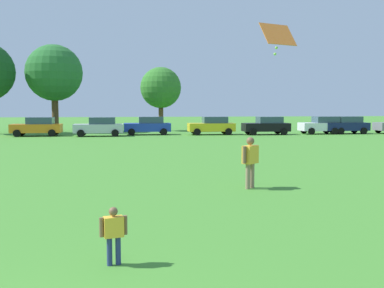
% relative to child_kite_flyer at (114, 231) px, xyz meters
% --- Properties ---
extents(ground_plane, '(160.00, 160.00, 0.00)m').
position_rel_child_kite_flyer_xyz_m(ground_plane, '(-1.32, 26.23, -0.58)').
color(ground_plane, '#42842D').
extents(child_kite_flyer, '(0.45, 0.25, 0.98)m').
position_rel_child_kite_flyer_xyz_m(child_kite_flyer, '(0.00, 0.00, 0.00)').
color(child_kite_flyer, navy).
rests_on(child_kite_flyer, ground).
extents(adult_bystander, '(0.62, 0.59, 1.66)m').
position_rel_child_kite_flyer_xyz_m(adult_bystander, '(4.10, 6.36, 0.40)').
color(adult_bystander, '#8C7259').
rests_on(adult_bystander, ground).
extents(kite, '(1.40, 0.98, 1.14)m').
position_rel_child_kite_flyer_xyz_m(kite, '(5.53, 8.03, 4.54)').
color(kite, orange).
extents(parked_car_orange_0, '(4.30, 2.02, 1.68)m').
position_rel_child_kite_flyer_xyz_m(parked_car_orange_0, '(-7.79, 33.45, 0.28)').
color(parked_car_orange_0, orange).
rests_on(parked_car_orange_0, ground).
extents(parked_car_silver_1, '(4.30, 2.02, 1.68)m').
position_rel_child_kite_flyer_xyz_m(parked_car_silver_1, '(-2.31, 32.58, 0.28)').
color(parked_car_silver_1, silver).
rests_on(parked_car_silver_1, ground).
extents(parked_car_blue_2, '(4.30, 2.02, 1.68)m').
position_rel_child_kite_flyer_xyz_m(parked_car_blue_2, '(2.04, 34.02, 0.28)').
color(parked_car_blue_2, '#1E38AD').
rests_on(parked_car_blue_2, ground).
extents(parked_car_yellow_3, '(4.30, 2.02, 1.68)m').
position_rel_child_kite_flyer_xyz_m(parked_car_yellow_3, '(7.97, 33.33, 0.28)').
color(parked_car_yellow_3, yellow).
rests_on(parked_car_yellow_3, ground).
extents(parked_car_black_4, '(4.30, 2.02, 1.68)m').
position_rel_child_kite_flyer_xyz_m(parked_car_black_4, '(13.05, 32.65, 0.28)').
color(parked_car_black_4, black).
rests_on(parked_car_black_4, ground).
extents(parked_car_white_5, '(4.30, 2.02, 1.68)m').
position_rel_child_kite_flyer_xyz_m(parked_car_white_5, '(18.74, 32.91, 0.28)').
color(parked_car_white_5, white).
rests_on(parked_car_white_5, ground).
extents(parked_car_navy_6, '(4.30, 2.02, 1.68)m').
position_rel_child_kite_flyer_xyz_m(parked_car_navy_6, '(21.02, 32.84, 0.28)').
color(parked_car_navy_6, '#141E4C').
rests_on(parked_car_navy_6, ground).
extents(tree_right, '(5.71, 5.71, 8.90)m').
position_rel_child_kite_flyer_xyz_m(tree_right, '(-7.21, 39.54, 5.43)').
color(tree_right, brown).
rests_on(tree_right, ground).
extents(tree_far_right, '(4.40, 4.40, 6.86)m').
position_rel_child_kite_flyer_xyz_m(tree_far_right, '(3.70, 40.51, 4.05)').
color(tree_far_right, brown).
rests_on(tree_far_right, ground).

